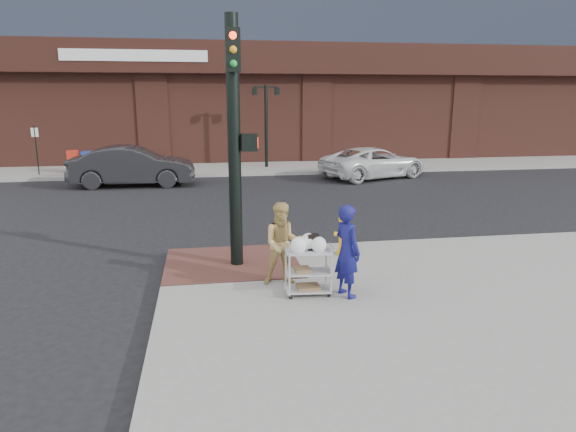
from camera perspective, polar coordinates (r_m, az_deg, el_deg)
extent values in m
plane|color=black|center=(10.28, -2.56, -7.38)|extent=(220.00, 220.00, 0.00)
cube|color=gray|center=(43.88, 8.85, 8.37)|extent=(65.00, 36.00, 0.15)
cube|color=#572F28|center=(11.03, -6.24, -5.15)|extent=(2.80, 2.40, 0.01)
cylinder|color=black|center=(25.79, -2.44, 9.90)|extent=(0.16, 0.16, 4.00)
cube|color=black|center=(25.76, -2.48, 14.12)|extent=(1.20, 0.06, 0.06)
cube|color=black|center=(25.69, -3.73, 13.66)|extent=(0.22, 0.22, 0.35)
cube|color=black|center=(25.83, -1.23, 13.68)|extent=(0.22, 0.22, 0.35)
cylinder|color=black|center=(25.76, -26.15, 6.56)|extent=(0.05, 0.05, 2.20)
cylinder|color=black|center=(10.43, -5.99, 7.83)|extent=(0.26, 0.26, 5.00)
cube|color=black|center=(10.44, -4.34, 8.15)|extent=(0.32, 0.28, 0.34)
cube|color=#FF260C|center=(10.46, -3.46, 8.17)|extent=(0.02, 0.18, 0.22)
cube|color=black|center=(10.14, -6.14, 17.87)|extent=(0.28, 0.18, 0.80)
imported|color=navy|center=(9.02, 6.60, -3.86)|extent=(0.58, 0.70, 1.65)
imported|color=tan|center=(9.56, -0.54, -3.08)|extent=(0.78, 0.62, 1.56)
imported|color=black|center=(22.05, -16.86, 5.32)|extent=(4.99, 1.81, 1.63)
imported|color=silver|center=(23.59, 9.52, 5.87)|extent=(5.48, 3.94, 1.38)
cube|color=#A5A4AA|center=(9.02, 2.28, -3.95)|extent=(0.83, 0.51, 0.03)
cube|color=#A5A4AA|center=(9.14, 2.26, -6.23)|extent=(0.83, 0.51, 0.03)
cube|color=#A5A4AA|center=(9.25, 2.24, -8.13)|extent=(0.83, 0.51, 0.03)
cube|color=black|center=(9.04, 2.78, -2.99)|extent=(0.19, 0.12, 0.28)
cube|color=brown|center=(9.10, 1.61, -6.00)|extent=(0.26, 0.30, 0.07)
cube|color=brown|center=(9.23, 2.24, -7.88)|extent=(0.41, 0.32, 0.06)
cylinder|color=yellow|center=(11.59, 6.14, -4.05)|extent=(0.30, 0.30, 0.09)
cylinder|color=yellow|center=(11.48, 6.19, -2.21)|extent=(0.21, 0.21, 0.67)
sphere|color=yellow|center=(11.39, 6.23, -0.44)|extent=(0.24, 0.24, 0.24)
cylinder|color=yellow|center=(11.46, 6.19, -1.95)|extent=(0.43, 0.10, 0.10)
cube|color=red|center=(25.70, -22.74, 5.58)|extent=(0.47, 0.43, 1.05)
cube|color=gold|center=(25.66, -18.18, 5.99)|extent=(0.54, 0.50, 1.10)
cube|color=#1C41B6|center=(25.74, -21.39, 5.62)|extent=(0.50, 0.47, 0.98)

